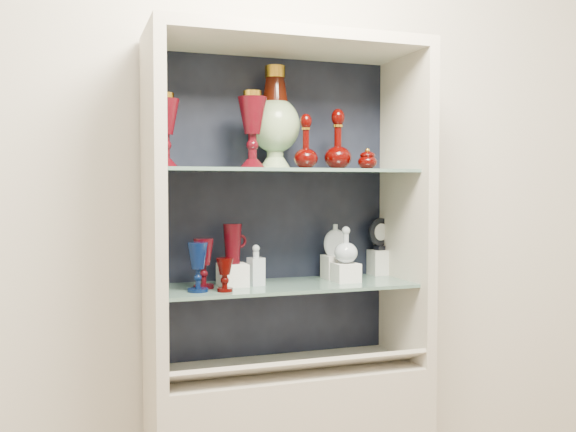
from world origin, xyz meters
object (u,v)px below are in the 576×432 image
object	(u,v)px
pedestal_lamp_right	(252,130)
clear_square_bottle	(256,265)
pedestal_lamp_left	(165,130)
clear_round_decanter	(346,246)
flat_flask	(335,239)
ruby_goblet_small	(225,275)
cameo_medallion	(380,233)
lidded_bowl	(367,158)
ruby_decanter_a	(306,138)
ruby_decanter_b	(338,137)
cobalt_goblet	(198,267)
ruby_goblet_tall	(204,263)
enamel_urn	(275,118)
ruby_pitcher	(233,244)

from	to	relation	value
pedestal_lamp_right	clear_square_bottle	xyz separation A→B (m)	(0.02, 0.04, -0.48)
pedestal_lamp_left	clear_round_decanter	size ratio (longest dim) A/B	1.90
flat_flask	clear_round_decanter	xyz separation A→B (m)	(0.00, -0.09, -0.02)
ruby_goblet_small	cameo_medallion	xyz separation A→B (m)	(0.69, 0.21, 0.11)
lidded_bowl	cameo_medallion	distance (m)	0.37
ruby_goblet_small	ruby_decanter_a	bearing A→B (deg)	7.93
ruby_goblet_small	clear_round_decanter	size ratio (longest dim) A/B	0.87
ruby_decanter_a	lidded_bowl	distance (m)	0.25
ruby_decanter_a	ruby_decanter_b	world-z (taller)	ruby_decanter_b
lidded_bowl	cameo_medallion	bearing A→B (deg)	50.93
pedestal_lamp_right	cameo_medallion	distance (m)	0.71
lidded_bowl	flat_flask	distance (m)	0.34
cameo_medallion	clear_square_bottle	bearing A→B (deg)	175.79
ruby_decanter_b	cobalt_goblet	distance (m)	0.71
clear_round_decanter	clear_square_bottle	bearing A→B (deg)	175.22
ruby_goblet_tall	pedestal_lamp_right	bearing A→B (deg)	-10.26
pedestal_lamp_left	pedestal_lamp_right	xyz separation A→B (m)	(0.30, 0.01, 0.01)
pedestal_lamp_left	ruby_goblet_tall	size ratio (longest dim) A/B	1.42
pedestal_lamp_left	pedestal_lamp_right	world-z (taller)	pedestal_lamp_right
cobalt_goblet	cameo_medallion	xyz separation A→B (m)	(0.78, 0.19, 0.08)
ruby_decanter_a	lidded_bowl	size ratio (longest dim) A/B	2.76
ruby_decanter_a	cobalt_goblet	distance (m)	0.60
cobalt_goblet	enamel_urn	bearing A→B (deg)	22.89
pedestal_lamp_right	clear_square_bottle	size ratio (longest dim) A/B	1.84
ruby_decanter_a	ruby_pitcher	distance (m)	0.46
ruby_goblet_tall	cameo_medallion	bearing A→B (deg)	8.89
lidded_bowl	cobalt_goblet	world-z (taller)	lidded_bowl
pedestal_lamp_left	lidded_bowl	distance (m)	0.74
pedestal_lamp_right	enamel_urn	xyz separation A→B (m)	(0.11, 0.10, 0.06)
ruby_decanter_a	ruby_pitcher	world-z (taller)	ruby_decanter_a
ruby_goblet_tall	lidded_bowl	bearing A→B (deg)	-5.98
flat_flask	ruby_decanter_b	bearing A→B (deg)	-86.72
lidded_bowl	ruby_goblet_tall	world-z (taller)	lidded_bowl
ruby_decanter_b	clear_round_decanter	bearing A→B (deg)	-18.78
clear_square_bottle	cameo_medallion	bearing A→B (deg)	11.32
pedestal_lamp_right	flat_flask	size ratio (longest dim) A/B	2.17
ruby_decanter_b	flat_flask	bearing A→B (deg)	72.21
lidded_bowl	clear_square_bottle	world-z (taller)	lidded_bowl
ruby_decanter_b	cameo_medallion	bearing A→B (deg)	28.08
enamel_urn	ruby_goblet_tall	distance (m)	0.60
ruby_goblet_tall	cameo_medallion	distance (m)	0.76
enamel_urn	ruby_pitcher	world-z (taller)	enamel_urn
lidded_bowl	ruby_decanter_a	bearing A→B (deg)	177.04
ruby_decanter_b	flat_flask	world-z (taller)	ruby_decanter_b
ruby_decanter_b	ruby_pitcher	size ratio (longest dim) A/B	1.65
pedestal_lamp_right	ruby_goblet_small	xyz separation A→B (m)	(-0.12, -0.06, -0.50)
ruby_pitcher	ruby_goblet_tall	bearing A→B (deg)	169.80
pedestal_lamp_left	ruby_pitcher	distance (m)	0.46
ruby_decanter_b	pedestal_lamp_right	bearing A→B (deg)	-176.91
lidded_bowl	ruby_goblet_tall	distance (m)	0.71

